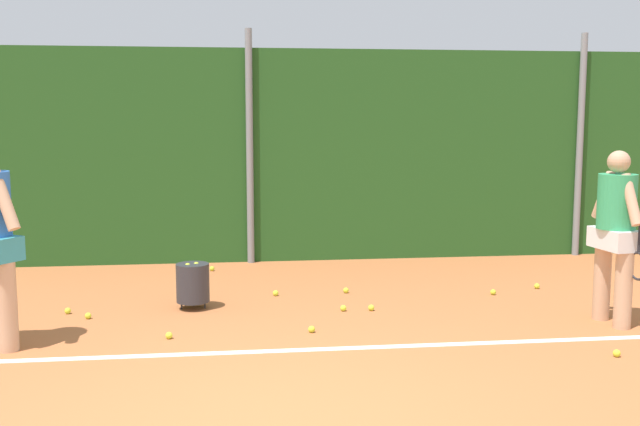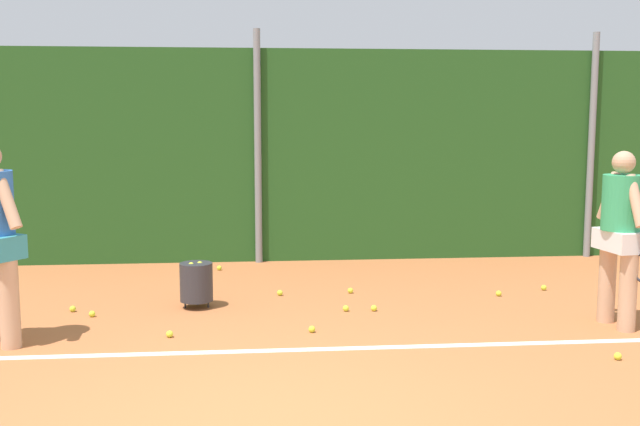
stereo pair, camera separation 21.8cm
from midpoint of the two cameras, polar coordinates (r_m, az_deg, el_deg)
name	(u,v)px [view 1 (the left image)]	position (r m, az deg, el deg)	size (l,w,h in m)	color
ground_plane	(265,350)	(6.88, -5.15, -10.35)	(26.19, 26.19, 0.00)	#B76638
hedge_fence_backdrop	(249,156)	(10.82, -5.98, 4.33)	(17.02, 0.25, 3.04)	#23511E
fence_post_center	(250,148)	(10.64, -5.98, 4.98)	(0.10, 0.10, 3.30)	gray
fence_post_right	(580,146)	(11.80, 18.70, 4.87)	(0.10, 0.10, 3.30)	gray
court_baseline_paint	(265,351)	(6.83, -5.13, -10.46)	(12.44, 0.10, 0.01)	white
player_midcourt	(616,228)	(8.00, 20.91, -1.07)	(0.38, 0.80, 1.76)	tan
ball_hopper	(193,283)	(8.32, -10.43, -5.24)	(0.36, 0.36, 0.51)	#2D2D33
tennis_ball_0	(88,316)	(8.24, -18.01, -7.47)	(0.07, 0.07, 0.07)	#CCDB33
tennis_ball_1	(212,269)	(10.32, -8.84, -4.21)	(0.07, 0.07, 0.07)	#CCDB33
tennis_ball_2	(343,308)	(8.14, 1.02, -7.27)	(0.07, 0.07, 0.07)	#CCDB33
tennis_ball_3	(312,329)	(7.37, -1.51, -8.86)	(0.07, 0.07, 0.07)	#CCDB33
tennis_ball_4	(169,335)	(7.33, -12.29, -9.12)	(0.07, 0.07, 0.07)	#CCDB33
tennis_ball_5	(537,286)	(9.51, 15.58, -5.39)	(0.07, 0.07, 0.07)	#CCDB33
tennis_ball_6	(493,292)	(9.07, 12.40, -5.92)	(0.07, 0.07, 0.07)	#CCDB33
tennis_ball_7	(68,311)	(8.51, -19.39, -7.06)	(0.07, 0.07, 0.07)	#CCDB33
tennis_ball_8	(617,353)	(7.11, 20.87, -9.97)	(0.07, 0.07, 0.07)	#CCDB33
tennis_ball_10	(346,290)	(8.95, 1.29, -5.92)	(0.07, 0.07, 0.07)	#CCDB33
tennis_ball_12	(276,293)	(8.83, -4.12, -6.12)	(0.07, 0.07, 0.07)	#CCDB33
tennis_ball_13	(371,308)	(8.17, 3.16, -7.23)	(0.07, 0.07, 0.07)	#CCDB33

